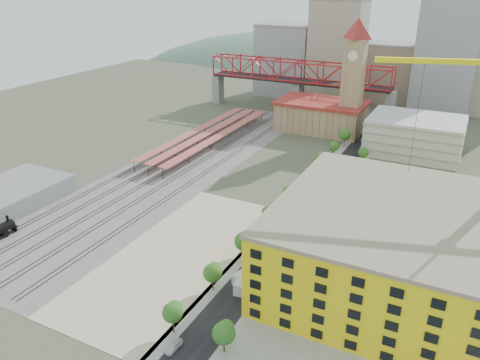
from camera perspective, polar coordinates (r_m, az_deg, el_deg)
The scene contains 30 objects.
ground at distance 139.30m, azimuth 1.20°, elevation -3.21°, with size 400.00×400.00×0.00m, color #474C38.
ballast_strip at distance 169.71m, azimuth -7.18°, elevation 1.69°, with size 36.00×165.00×0.06m, color #605E59.
dirt_lot at distance 117.38m, azimuth -7.40°, elevation -8.96°, with size 28.00×67.00×0.06m, color tan.
street_asphalt at distance 146.71m, azimuth 9.42°, elevation -2.08°, with size 12.00×170.00×0.06m, color black.
sidewalk_west at distance 148.22m, azimuth 7.40°, elevation -1.68°, with size 3.00×170.00×0.04m, color gray.
sidewalk_east at distance 145.39m, azimuth 11.47°, elevation -2.50°, with size 3.00×170.00×0.04m, color gray.
construction_pad at distance 111.80m, azimuth 18.07°, elevation -11.92°, with size 50.00×90.00×0.06m, color gray.
rail_tracks at distance 170.63m, azimuth -7.69°, elevation 1.83°, with size 26.56×160.00×0.18m.
platform_canopies at distance 192.68m, azimuth -3.94°, elevation 5.76°, with size 16.00×80.00×4.12m.
station_hall at distance 210.43m, azimuth 9.85°, elevation 7.77°, with size 38.00×24.00×13.10m.
clock_tower at distance 200.40m, azimuth 13.74°, elevation 13.14°, with size 12.00×12.00×52.00m.
parking_garage at distance 191.28m, azimuth 20.52°, elevation 5.11°, with size 34.00×26.00×14.00m, color silver.
truss_bridge at distance 235.10m, azimuth 7.09°, elevation 12.65°, with size 94.00×9.60×25.60m.
construction_building at distance 107.10m, azimuth 17.12°, elevation -7.48°, with size 44.60×50.60×18.80m.
warehouse at distance 157.27m, azimuth -26.24°, elevation -1.54°, with size 22.00×32.00×5.00m, color gray.
street_trees at distance 138.15m, azimuth 8.11°, elevation -3.71°, with size 15.40×124.40×8.00m.
skyline at distance 261.66m, azimuth 16.97°, elevation 13.82°, with size 133.00×46.00×60.00m.
distant_hills at distance 398.48m, azimuth 23.88°, elevation 0.55°, with size 647.00×264.00×227.00m.
site_trailer_a at distance 105.74m, azimuth 0.78°, elevation -11.91°, with size 2.70×10.25×2.80m, color silver.
site_trailer_b at distance 107.54m, azimuth 1.35°, elevation -11.28°, with size 2.58×9.79×2.68m, color silver.
site_trailer_c at distance 117.10m, azimuth 4.01°, elevation -8.21°, with size 2.32×8.80×2.41m, color silver.
site_trailer_d at distance 126.80m, azimuth 6.19°, elevation -5.60°, with size 2.41×9.14×2.50m, color silver.
car_0 at distance 91.47m, azimuth -8.10°, elevation -19.44°, with size 1.72×4.27×1.46m, color silver.
car_1 at distance 113.96m, azimuth 1.46°, elevation -9.39°, with size 1.67×4.79×1.58m, color #9A999E.
car_2 at distance 119.70m, azimuth 3.01°, elevation -7.68°, with size 2.43×5.28×1.47m, color black.
car_3 at distance 137.51m, azimuth 6.76°, elevation -3.41°, with size 2.11×5.19×1.51m, color navy.
car_4 at distance 108.70m, azimuth 3.38°, elevation -11.25°, with size 1.83×4.55×1.55m, color silver.
car_5 at distance 129.18m, azimuth 8.01°, elevation -5.36°, with size 1.63×4.68×1.54m, color gray.
car_6 at distance 149.71m, azimuth 11.07°, elevation -1.39°, with size 2.28×4.94×1.37m, color black.
car_7 at distance 177.50m, azimuth 13.96°, elevation 2.41°, with size 2.16×5.30×1.54m, color navy.
Camera 1 is at (53.82, -112.09, 62.81)m, focal length 35.00 mm.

